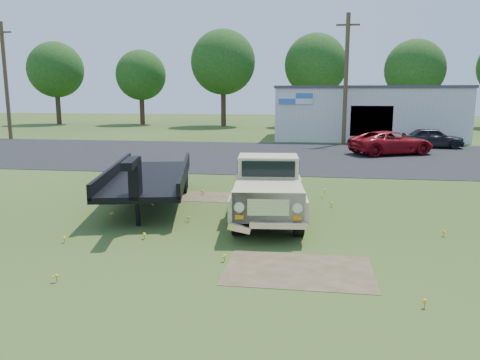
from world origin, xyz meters
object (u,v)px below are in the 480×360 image
object	(u,v)px
vintage_pickup_truck	(268,187)
flatbed_trailer	(149,174)
red_pickup	(391,143)
dark_sedan	(432,138)

from	to	relation	value
vintage_pickup_truck	flatbed_trailer	bearing A→B (deg)	154.81
vintage_pickup_truck	red_pickup	xyz separation A→B (m)	(5.90, 15.61, -0.24)
red_pickup	dark_sedan	size ratio (longest dim) A/B	1.27
flatbed_trailer	red_pickup	world-z (taller)	flatbed_trailer
vintage_pickup_truck	dark_sedan	size ratio (longest dim) A/B	1.31
dark_sedan	vintage_pickup_truck	bearing A→B (deg)	156.83
vintage_pickup_truck	red_pickup	size ratio (longest dim) A/B	1.03
red_pickup	vintage_pickup_truck	bearing A→B (deg)	134.73
vintage_pickup_truck	dark_sedan	distance (m)	21.60
vintage_pickup_truck	flatbed_trailer	distance (m)	4.28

